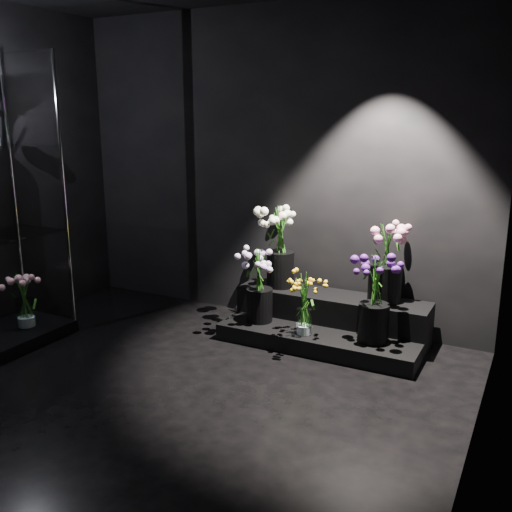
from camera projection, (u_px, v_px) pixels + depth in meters
The scene contains 10 objects.
floor at pixel (139, 406), 3.76m from camera, with size 4.00×4.00×0.00m, color black.
wall_back at pixel (272, 168), 5.14m from camera, with size 4.00×4.00×0.00m, color black.
wall_right at pixel (482, 224), 2.53m from camera, with size 4.00×4.00×0.00m, color black.
display_riser at pixel (327, 322), 4.85m from camera, with size 1.66×0.74×0.37m.
bouquet_orange_bells at pixel (304, 303), 4.56m from camera, with size 0.33×0.33×0.51m.
bouquet_lilac at pixel (260, 279), 4.83m from camera, with size 0.49×0.49×0.64m.
bouquet_purple at pixel (375, 294), 4.39m from camera, with size 0.36×0.36×0.69m.
bouquet_cream_roses at pixel (281, 240), 5.01m from camera, with size 0.52×0.52×0.72m.
bouquet_pink_roses at pixel (386, 258), 4.63m from camera, with size 0.48×0.48×0.65m.
bouquet_case_base_pink at pixel (24, 297), 4.81m from camera, with size 0.42×0.42×0.49m.
Camera 1 is at (2.25, -2.67, 1.87)m, focal length 40.00 mm.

